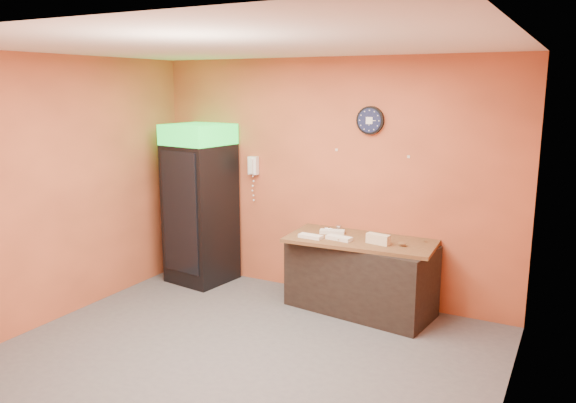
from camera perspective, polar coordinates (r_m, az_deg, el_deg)
The scene contains 15 objects.
floor at distance 5.38m, azimuth -5.14°, elevation -15.81°, with size 4.50×4.50×0.00m, color #47474C.
back_wall at distance 6.62m, azimuth 4.12°, elevation 2.29°, with size 4.50×0.02×2.80m, color #CE613A.
left_wall at distance 6.39m, azimuth -22.55°, elevation 1.08°, with size 0.02×4.00×2.80m, color #CE613A.
right_wall at distance 4.14m, azimuth 21.68°, elevation -4.26°, with size 0.02×4.00×2.80m, color #CE613A.
ceiling at distance 4.78m, azimuth -5.77°, elevation 15.50°, with size 4.50×4.00×0.02m, color white.
beverage_cooler at distance 7.17m, azimuth -9.06°, elevation -0.49°, with size 0.79×0.80×2.01m.
prep_counter at distance 6.34m, azimuth 7.36°, elevation -7.55°, with size 1.59×0.71×0.79m, color black.
wall_clock at distance 6.33m, azimuth 8.34°, elevation 8.16°, with size 0.31×0.06×0.31m.
wall_phone at distance 7.02m, azimuth -3.58°, elevation 3.66°, with size 0.12×0.11×0.22m.
butcher_paper at distance 6.22m, azimuth 7.46°, elevation -3.93°, with size 1.61×0.78×0.04m, color brown.
sub_roll_stack at distance 6.02m, azimuth 9.14°, elevation -3.79°, with size 0.27×0.13×0.11m.
wrapped_sandwich_left at distance 6.18m, azimuth 2.31°, elevation -3.56°, with size 0.27×0.10×0.04m, color silver.
wrapped_sandwich_mid at distance 6.13m, azimuth 5.21°, elevation -3.72°, with size 0.28×0.11×0.04m, color silver.
wrapped_sandwich_right at distance 6.39m, azimuth 4.51°, elevation -3.08°, with size 0.28×0.11×0.04m, color silver.
kitchen_tool at distance 6.49m, azimuth 5.17°, elevation -2.72°, with size 0.07×0.07×0.07m, color silver.
Camera 1 is at (2.64, -3.98, 2.48)m, focal length 35.00 mm.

